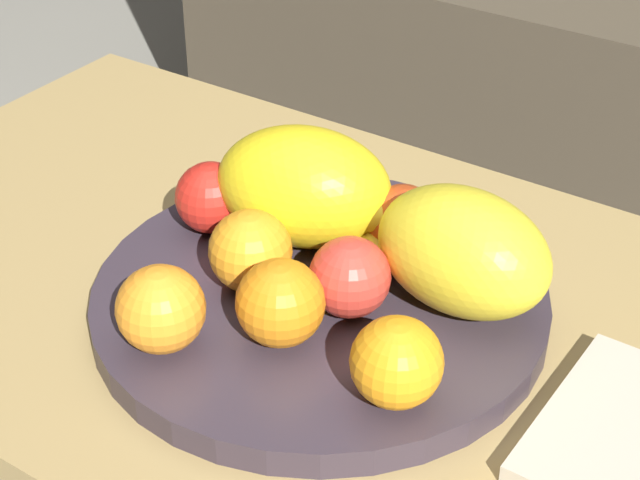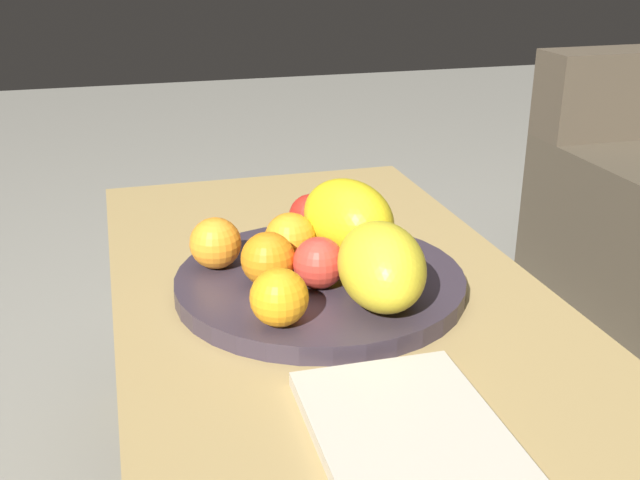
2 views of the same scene
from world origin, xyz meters
name	(u,v)px [view 1 (image 1 of 2)]	position (x,y,z in m)	size (l,w,h in m)	color
coffee_table	(303,337)	(0.00, 0.00, 0.39)	(1.01, 0.58, 0.44)	#A58851
fruit_bowl	(320,300)	(0.03, -0.02, 0.45)	(0.39, 0.39, 0.03)	#362C37
melon_large_front	(463,251)	(0.14, 0.03, 0.52)	(0.15, 0.11, 0.11)	yellow
melon_smaller_beside	(304,187)	(-0.03, 0.04, 0.52)	(0.16, 0.11, 0.11)	yellow
orange_front	(280,303)	(0.04, -0.09, 0.50)	(0.07, 0.07, 0.07)	orange
orange_left	(161,309)	(-0.03, -0.15, 0.50)	(0.07, 0.07, 0.07)	orange
orange_right	(250,251)	(-0.02, -0.04, 0.50)	(0.07, 0.07, 0.07)	orange
orange_back	(397,362)	(0.15, -0.10, 0.50)	(0.07, 0.07, 0.07)	orange
apple_front	(403,222)	(0.06, 0.07, 0.50)	(0.07, 0.07, 0.07)	#B23C17
apple_left	(350,277)	(0.07, -0.03, 0.50)	(0.07, 0.07, 0.07)	red
apple_right	(211,198)	(-0.11, 0.01, 0.50)	(0.07, 0.07, 0.07)	red
banana_bunch	(354,221)	(0.02, 0.05, 0.50)	(0.15, 0.16, 0.06)	gold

